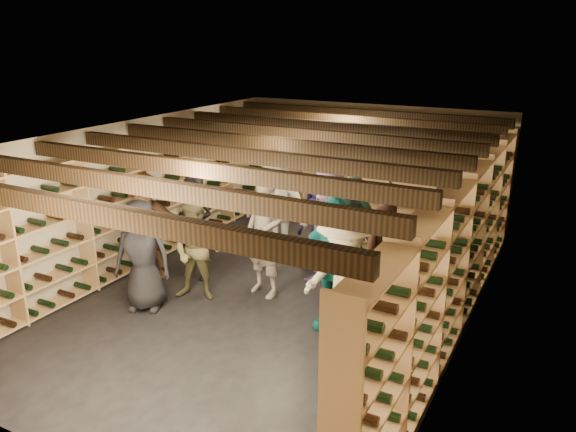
% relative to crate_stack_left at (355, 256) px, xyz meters
% --- Properties ---
extents(ground, '(8.00, 8.00, 0.00)m').
position_rel_crate_stack_left_xyz_m(ground, '(-0.73, -1.30, -0.26)').
color(ground, black).
rests_on(ground, ground).
extents(walls, '(5.52, 8.02, 2.40)m').
position_rel_crate_stack_left_xyz_m(walls, '(-0.73, -1.30, 0.95)').
color(walls, '#BAAC91').
rests_on(walls, ground).
extents(ceiling, '(5.50, 8.00, 0.01)m').
position_rel_crate_stack_left_xyz_m(ceiling, '(-0.73, -1.30, 2.15)').
color(ceiling, beige).
rests_on(ceiling, walls).
extents(ceiling_joists, '(5.40, 7.12, 0.18)m').
position_rel_crate_stack_left_xyz_m(ceiling_joists, '(-0.73, -1.30, 2.01)').
color(ceiling_joists, black).
rests_on(ceiling_joists, ground).
extents(wine_rack_left, '(0.32, 7.50, 2.15)m').
position_rel_crate_stack_left_xyz_m(wine_rack_left, '(-3.30, -1.30, 0.82)').
color(wine_rack_left, tan).
rests_on(wine_rack_left, ground).
extents(wine_rack_right, '(0.32, 7.50, 2.15)m').
position_rel_crate_stack_left_xyz_m(wine_rack_right, '(1.84, -1.30, 0.82)').
color(wine_rack_right, tan).
rests_on(wine_rack_right, ground).
extents(wine_rack_back, '(4.70, 0.30, 2.15)m').
position_rel_crate_stack_left_xyz_m(wine_rack_back, '(-0.73, 2.53, 0.82)').
color(wine_rack_back, tan).
rests_on(wine_rack_back, ground).
extents(crate_stack_left, '(0.56, 0.43, 0.51)m').
position_rel_crate_stack_left_xyz_m(crate_stack_left, '(0.00, 0.00, 0.00)').
color(crate_stack_left, '#A98159').
rests_on(crate_stack_left, ground).
extents(crate_stack_right, '(0.58, 0.49, 0.51)m').
position_rel_crate_stack_left_xyz_m(crate_stack_right, '(0.28, 1.33, 0.00)').
color(crate_stack_right, '#A98159').
rests_on(crate_stack_right, ground).
extents(crate_loose, '(0.56, 0.44, 0.17)m').
position_rel_crate_stack_left_xyz_m(crate_loose, '(0.81, 1.00, -0.17)').
color(crate_loose, '#A98159').
rests_on(crate_loose, ground).
extents(person_0, '(0.92, 0.77, 1.60)m').
position_rel_crate_stack_left_xyz_m(person_0, '(-2.13, -2.64, 0.54)').
color(person_0, black).
rests_on(person_0, ground).
extents(person_1, '(0.63, 0.42, 1.71)m').
position_rel_crate_stack_left_xyz_m(person_1, '(-2.13, -1.43, 0.60)').
color(person_1, black).
rests_on(person_1, ground).
extents(person_2, '(0.86, 0.76, 1.50)m').
position_rel_crate_stack_left_xyz_m(person_2, '(-1.64, -2.04, 0.50)').
color(person_2, brown).
rests_on(person_2, ground).
extents(person_3, '(1.32, 0.99, 1.81)m').
position_rel_crate_stack_left_xyz_m(person_3, '(0.77, -2.37, 0.65)').
color(person_3, beige).
rests_on(person_3, ground).
extents(person_4, '(1.14, 0.67, 1.82)m').
position_rel_crate_stack_left_xyz_m(person_4, '(0.44, -1.93, 0.65)').
color(person_4, '#117073').
rests_on(person_4, ground).
extents(person_5, '(1.63, 0.76, 1.69)m').
position_rel_crate_stack_left_xyz_m(person_5, '(-2.91, -1.68, 0.59)').
color(person_5, brown).
rests_on(person_5, ground).
extents(person_6, '(0.91, 0.73, 1.63)m').
position_rel_crate_stack_left_xyz_m(person_6, '(-0.57, -0.15, 0.56)').
color(person_6, '#211C48').
rests_on(person_6, ground).
extents(person_7, '(0.76, 0.59, 1.86)m').
position_rel_crate_stack_left_xyz_m(person_7, '(-0.86, -1.46, 0.67)').
color(person_7, gray).
rests_on(person_7, ground).
extents(person_8, '(0.92, 0.84, 1.53)m').
position_rel_crate_stack_left_xyz_m(person_8, '(0.86, -1.01, 0.51)').
color(person_8, '#3F2519').
rests_on(person_8, ground).
extents(person_9, '(1.29, 0.81, 1.91)m').
position_rel_crate_stack_left_xyz_m(person_9, '(-1.45, -0.00, 0.70)').
color(person_9, '#A4A297').
rests_on(person_9, ground).
extents(person_10, '(1.03, 0.72, 1.62)m').
position_rel_crate_stack_left_xyz_m(person_10, '(-0.04, -0.00, 0.55)').
color(person_10, '#2D543E').
rests_on(person_10, ground).
extents(person_11, '(1.81, 0.90, 1.86)m').
position_rel_crate_stack_left_xyz_m(person_11, '(-0.18, -0.70, 0.68)').
color(person_11, slate).
rests_on(person_11, ground).
extents(person_12, '(0.82, 0.62, 1.52)m').
position_rel_crate_stack_left_xyz_m(person_12, '(1.45, -0.86, 0.51)').
color(person_12, '#353339').
rests_on(person_12, ground).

